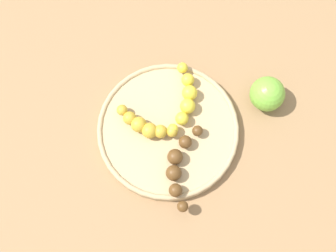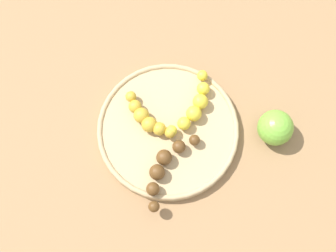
{
  "view_description": "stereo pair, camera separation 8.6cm",
  "coord_description": "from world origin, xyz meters",
  "px_view_note": "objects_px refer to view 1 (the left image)",
  "views": [
    {
      "loc": [
        -0.25,
        0.06,
        0.86
      ],
      "look_at": [
        0.0,
        0.0,
        0.04
      ],
      "focal_mm": 49.52,
      "sensor_mm": 36.0,
      "label": 1
    },
    {
      "loc": [
        -0.25,
        -0.03,
        0.86
      ],
      "look_at": [
        0.0,
        0.0,
        0.04
      ],
      "focal_mm": 49.52,
      "sensor_mm": 36.0,
      "label": 2
    }
  ],
  "objects_px": {
    "apple_green": "(267,94)",
    "banana_overripe": "(180,166)",
    "banana_yellow": "(186,99)",
    "banana_spotted": "(145,125)",
    "fruit_bowl": "(168,130)"
  },
  "relations": [
    {
      "from": "apple_green",
      "to": "banana_overripe",
      "type": "bearing_deg",
      "value": 116.94
    },
    {
      "from": "banana_overripe",
      "to": "banana_yellow",
      "type": "distance_m",
      "value": 0.13
    },
    {
      "from": "banana_spotted",
      "to": "apple_green",
      "type": "bearing_deg",
      "value": 129.21
    },
    {
      "from": "banana_overripe",
      "to": "apple_green",
      "type": "distance_m",
      "value": 0.22
    },
    {
      "from": "fruit_bowl",
      "to": "banana_yellow",
      "type": "height_order",
      "value": "banana_yellow"
    },
    {
      "from": "fruit_bowl",
      "to": "apple_green",
      "type": "bearing_deg",
      "value": -83.66
    },
    {
      "from": "banana_spotted",
      "to": "banana_yellow",
      "type": "height_order",
      "value": "same"
    },
    {
      "from": "banana_spotted",
      "to": "apple_green",
      "type": "relative_size",
      "value": 1.53
    },
    {
      "from": "fruit_bowl",
      "to": "apple_green",
      "type": "height_order",
      "value": "apple_green"
    },
    {
      "from": "fruit_bowl",
      "to": "banana_overripe",
      "type": "height_order",
      "value": "banana_overripe"
    },
    {
      "from": "banana_spotted",
      "to": "fruit_bowl",
      "type": "bearing_deg",
      "value": 110.25
    },
    {
      "from": "banana_yellow",
      "to": "apple_green",
      "type": "xyz_separation_m",
      "value": [
        -0.02,
        -0.16,
        -0.0
      ]
    },
    {
      "from": "fruit_bowl",
      "to": "banana_yellow",
      "type": "xyz_separation_m",
      "value": [
        0.05,
        -0.04,
        0.02
      ]
    },
    {
      "from": "fruit_bowl",
      "to": "banana_spotted",
      "type": "distance_m",
      "value": 0.05
    },
    {
      "from": "apple_green",
      "to": "banana_spotted",
      "type": "bearing_deg",
      "value": 92.3
    }
  ]
}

